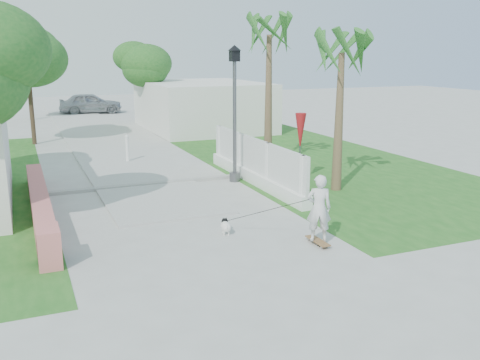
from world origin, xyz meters
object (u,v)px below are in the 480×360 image
dog (226,226)px  bollard (127,148)px  patio_umbrella (300,132)px  skateboarder (272,211)px  parked_car (90,103)px  street_lamp (235,109)px

dog → bollard: bearing=106.0°
patio_umbrella → skateboarder: bearing=-125.3°
bollard → parked_car: 18.32m
dog → parked_car: 27.65m
street_lamp → parked_car: bearing=94.3°
street_lamp → dog: street_lamp is taller
skateboarder → dog: (-0.84, 0.76, -0.49)m
skateboarder → dog: skateboarder is taller
patio_umbrella → dog: bearing=-136.9°
dog → parked_car: size_ratio=0.12×
skateboarder → parked_car: bearing=-66.5°
patio_umbrella → parked_car: patio_umbrella is taller
dog → patio_umbrella: bearing=56.2°
street_lamp → patio_umbrella: (1.90, -1.00, -0.74)m
skateboarder → dog: bearing=-19.2°
bollard → skateboarder: bearing=-82.5°
dog → street_lamp: bearing=78.5°
skateboarder → dog: 1.24m
skateboarder → parked_car: skateboarder is taller
skateboarder → street_lamp: bearing=-80.9°
patio_umbrella → street_lamp: bearing=152.2°
parked_car → street_lamp: bearing=-172.6°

